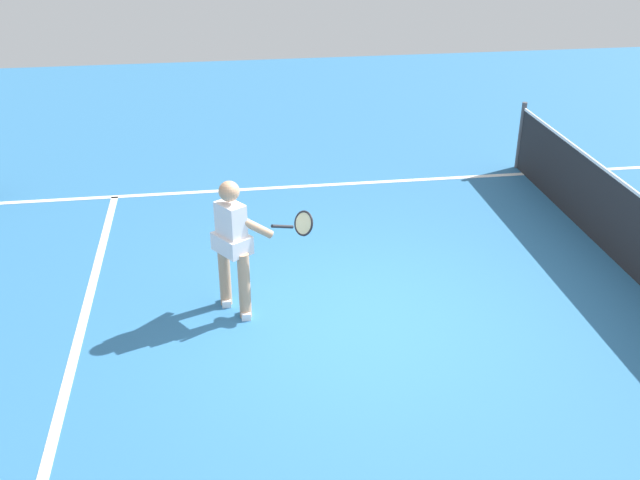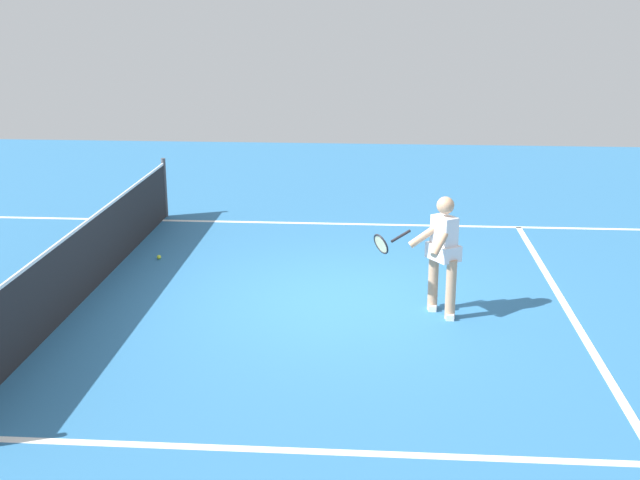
# 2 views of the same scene
# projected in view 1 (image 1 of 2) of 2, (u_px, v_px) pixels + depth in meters

# --- Properties ---
(ground_plane) EXTENTS (24.64, 24.64, 0.00)m
(ground_plane) POSITION_uv_depth(u_px,v_px,m) (359.00, 320.00, 8.10)
(ground_plane) COLOR teal
(service_line_marking) EXTENTS (7.69, 0.10, 0.01)m
(service_line_marking) POSITION_uv_depth(u_px,v_px,m) (77.00, 343.00, 7.72)
(service_line_marking) COLOR white
(service_line_marking) RESTS_ON ground
(sideline_left_marking) EXTENTS (0.10, 16.95, 0.01)m
(sideline_left_marking) POSITION_uv_depth(u_px,v_px,m) (312.00, 186.00, 11.50)
(sideline_left_marking) COLOR white
(sideline_left_marking) RESTS_ON ground
(tennis_player) EXTENTS (0.69, 1.14, 1.55)m
(tennis_player) POSITION_uv_depth(u_px,v_px,m) (235.00, 242.00, 7.92)
(tennis_player) COLOR tan
(tennis_player) RESTS_ON ground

